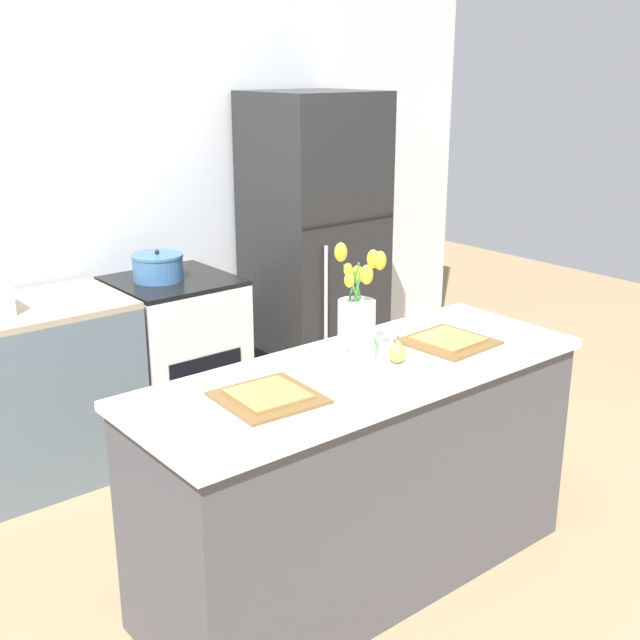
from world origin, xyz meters
TOP-DOWN VIEW (x-y plane):
  - ground_plane at (0.00, 0.00)m, footprint 10.00×10.00m
  - back_wall at (0.00, 2.00)m, footprint 5.20×0.08m
  - kitchen_island at (0.00, 0.00)m, footprint 1.80×0.66m
  - stove_range at (0.10, 1.60)m, footprint 0.60×0.61m
  - refrigerator at (1.05, 1.60)m, footprint 0.68×0.67m
  - flower_vase at (0.01, 0.05)m, footprint 0.20×0.20m
  - pear_figurine at (0.13, -0.05)m, footprint 0.07×0.07m
  - plate_setting_left at (-0.44, -0.02)m, footprint 0.33×0.33m
  - plate_setting_right at (0.44, -0.02)m, footprint 0.33×0.33m
  - cooking_pot at (0.03, 1.62)m, footprint 0.27×0.27m

SIDE VIEW (x-z plane):
  - ground_plane at x=0.00m, z-range 0.00..0.00m
  - stove_range at x=0.10m, z-range 0.00..0.89m
  - kitchen_island at x=0.00m, z-range 0.00..0.90m
  - plate_setting_left at x=-0.44m, z-range 0.89..0.92m
  - plate_setting_right at x=0.44m, z-range 0.89..0.92m
  - refrigerator at x=1.05m, z-range 0.00..1.81m
  - pear_figurine at x=0.13m, z-range 0.89..0.99m
  - cooking_pot at x=0.03m, z-range 0.87..1.03m
  - flower_vase at x=0.01m, z-range 0.84..1.28m
  - back_wall at x=0.00m, z-range 0.00..2.70m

